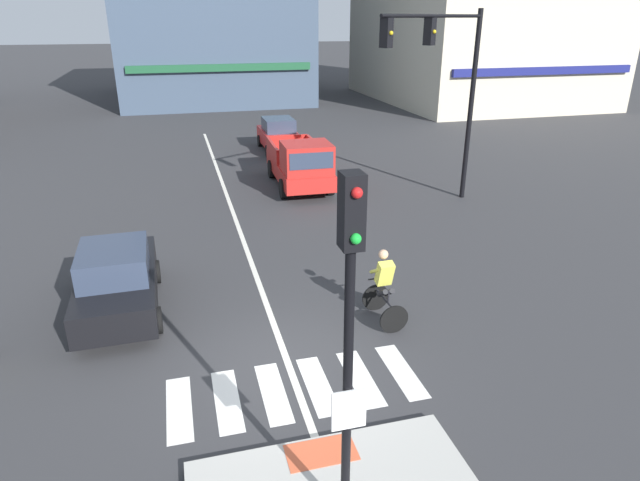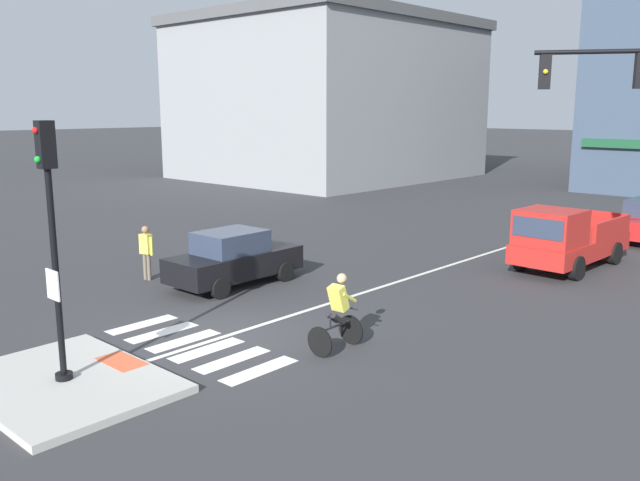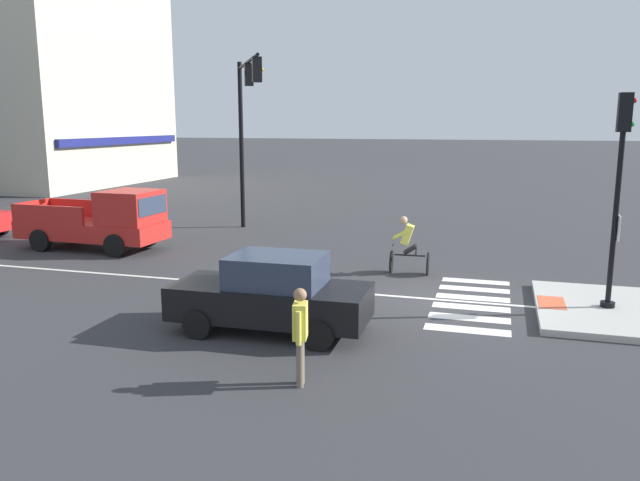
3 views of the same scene
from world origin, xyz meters
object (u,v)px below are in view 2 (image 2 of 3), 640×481
car_black_westbound_near (234,258)px  cyclist (338,311)px  signal_pole (52,228)px  pedestrian_at_curb_left (146,248)px  pickup_truck_red_eastbound_far (565,240)px

car_black_westbound_near → cyclist: cyclist is taller
signal_pole → car_black_westbound_near: size_ratio=1.16×
signal_pole → cyclist: bearing=63.5°
cyclist → pedestrian_at_curb_left: bearing=176.1°
pickup_truck_red_eastbound_far → pedestrian_at_curb_left: size_ratio=3.09×
pickup_truck_red_eastbound_far → pedestrian_at_curb_left: 13.28m
signal_pole → cyclist: size_ratio=2.86×
cyclist → pedestrian_at_curb_left: size_ratio=1.01×
pickup_truck_red_eastbound_far → cyclist: (-0.55, -10.52, -0.11)m
car_black_westbound_near → signal_pole: bearing=-64.4°
signal_pole → cyclist: 5.97m
pedestrian_at_curb_left → car_black_westbound_near: bearing=30.1°
cyclist → car_black_westbound_near: bearing=161.2°
pickup_truck_red_eastbound_far → car_black_westbound_near: bearing=-126.6°
cyclist → pedestrian_at_curb_left: cyclist is taller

